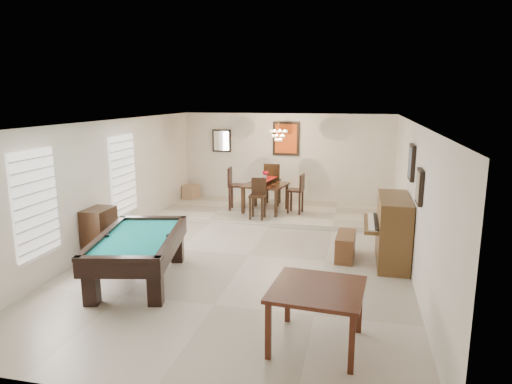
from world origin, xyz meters
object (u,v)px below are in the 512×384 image
at_px(upright_piano, 385,230).
at_px(chandelier, 278,131).
at_px(flower_vase, 265,175).
at_px(corner_bench, 191,192).
at_px(dining_table, 265,196).
at_px(dining_chair_east, 295,193).
at_px(square_table, 316,316).
at_px(dining_chair_west, 237,189).
at_px(pool_table, 139,259).
at_px(apothecary_chest, 100,234).
at_px(dining_chair_south, 257,199).
at_px(dining_chair_north, 273,184).
at_px(piano_bench, 345,246).

height_order(upright_piano, chandelier, chandelier).
relative_size(flower_vase, corner_bench, 0.52).
bearing_deg(dining_table, dining_chair_east, 2.12).
height_order(flower_vase, dining_chair_east, flower_vase).
xyz_separation_m(square_table, dining_chair_west, (-2.66, 6.10, 0.30)).
distance_m(upright_piano, corner_bench, 6.57).
height_order(pool_table, apothecary_chest, apothecary_chest).
bearing_deg(dining_chair_south, square_table, -69.56).
height_order(flower_vase, dining_chair_west, dining_chair_west).
bearing_deg(dining_chair_north, square_table, 103.40).
bearing_deg(square_table, chandelier, 104.34).
distance_m(piano_bench, flower_vase, 3.63).
height_order(upright_piano, corner_bench, upright_piano).
bearing_deg(dining_chair_east, square_table, 17.53).
bearing_deg(square_table, pool_table, 155.76).
xyz_separation_m(upright_piano, dining_chair_south, (-2.90, 2.09, -0.02)).
bearing_deg(apothecary_chest, chandelier, 55.33).
bearing_deg(flower_vase, dining_chair_east, 2.12).
relative_size(piano_bench, dining_chair_west, 0.77).
relative_size(flower_vase, dining_chair_south, 0.24).
distance_m(pool_table, dining_chair_east, 5.11).
relative_size(apothecary_chest, dining_chair_west, 0.88).
height_order(piano_bench, chandelier, chandelier).
xyz_separation_m(pool_table, corner_bench, (-1.22, 5.69, -0.06)).
xyz_separation_m(dining_chair_north, chandelier, (0.25, -0.62, 1.50)).
relative_size(pool_table, upright_piano, 1.53).
relative_size(dining_table, dining_chair_north, 0.87).
height_order(upright_piano, dining_chair_west, upright_piano).
relative_size(upright_piano, apothecary_chest, 1.54).
relative_size(pool_table, apothecary_chest, 2.35).
bearing_deg(piano_bench, corner_bench, 140.19).
bearing_deg(dining_chair_north, apothecary_chest, 59.78).
distance_m(apothecary_chest, dining_chair_west, 4.21).
xyz_separation_m(dining_chair_west, chandelier, (1.07, 0.14, 1.52)).
bearing_deg(square_table, corner_bench, 121.43).
distance_m(square_table, dining_chair_west, 6.66).
height_order(pool_table, dining_chair_west, dining_chair_west).
xyz_separation_m(upright_piano, dining_chair_north, (-2.81, 3.63, 0.07)).
bearing_deg(flower_vase, apothecary_chest, -122.73).
xyz_separation_m(dining_chair_east, corner_bench, (-3.22, 1.00, -0.31)).
height_order(upright_piano, dining_chair_south, upright_piano).
relative_size(dining_chair_south, corner_bench, 2.18).
bearing_deg(dining_chair_west, dining_chair_east, -94.66).
relative_size(corner_bench, chandelier, 0.76).
height_order(square_table, dining_chair_south, dining_chair_south).
xyz_separation_m(upright_piano, dining_chair_west, (-3.63, 2.87, 0.05)).
bearing_deg(corner_bench, dining_chair_east, -17.17).
height_order(piano_bench, flower_vase, flower_vase).
bearing_deg(square_table, dining_chair_east, 100.33).
distance_m(apothecary_chest, dining_chair_north, 5.25).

